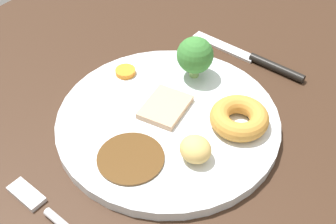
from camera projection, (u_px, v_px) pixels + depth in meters
dining_table at (158, 160)px, 55.35cm from camera, size 120.00×84.00×3.60cm
dinner_plate at (168, 122)px, 56.54cm from camera, size 27.89×27.89×1.40cm
gravy_pool at (131, 158)px, 51.20cm from camera, size 7.75×7.75×0.30cm
meat_slice_main at (165, 107)px, 56.86cm from camera, size 7.17×6.05×0.80cm
yorkshire_pudding at (239, 118)px, 54.36cm from camera, size 7.21×7.21×2.35cm
roast_potato_left at (195, 149)px, 50.50cm from camera, size 4.55×4.75×2.82cm
carrot_coin_front at (125, 72)px, 61.97cm from camera, size 2.77×2.77×0.70cm
broccoli_floret at (195, 55)px, 59.53cm from camera, size 4.95×4.95×5.96cm
fork at (55, 218)px, 46.88cm from camera, size 2.13×15.29×0.90cm
knife at (256, 60)px, 65.99cm from camera, size 1.73×18.50×1.20cm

